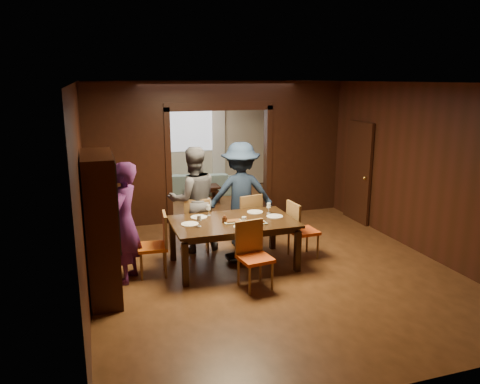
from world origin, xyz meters
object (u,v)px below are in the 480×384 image
object	(u,v)px
chair_far_r	(245,219)
person_purple	(124,223)
person_navy	(241,194)
chair_left	(152,245)
person_grey	(193,199)
coffee_table	(203,194)
chair_right	(303,229)
chair_near	(255,256)
hutch	(101,226)
dining_table	(233,243)
sofa	(198,183)
chair_far_l	(197,224)

from	to	relation	value
chair_far_r	person_purple	bearing A→B (deg)	10.99
person_navy	chair_left	xyz separation A→B (m)	(-1.72, -0.91, -0.45)
person_grey	coffee_table	world-z (taller)	person_grey
person_purple	chair_right	bearing A→B (deg)	115.95
person_grey	chair_right	xyz separation A→B (m)	(1.68, -0.91, -0.43)
chair_near	person_navy	bearing A→B (deg)	70.57
chair_right	chair_near	size ratio (longest dim) A/B	1.00
person_navy	hutch	size ratio (longest dim) A/B	0.94
dining_table	hutch	distance (m)	2.15
chair_left	chair_right	distance (m)	2.52
sofa	person_navy	bearing A→B (deg)	97.53
chair_far_l	person_purple	bearing A→B (deg)	45.22
chair_left	chair_near	size ratio (longest dim) A/B	1.00
hutch	sofa	bearing A→B (deg)	64.40
person_grey	coffee_table	distance (m)	3.33
sofa	dining_table	bearing A→B (deg)	92.79
sofa	chair_far_r	distance (m)	4.06
chair_near	chair_left	bearing A→B (deg)	137.38
chair_far_r	hutch	world-z (taller)	hutch
dining_table	chair_left	distance (m)	1.29
sofa	chair_near	bearing A→B (deg)	94.30
chair_near	dining_table	bearing A→B (deg)	85.74
person_purple	chair_right	distance (m)	2.95
coffee_table	hutch	distance (m)	5.17
chair_left	chair_far_r	distance (m)	1.96
chair_left	chair_far_r	bearing A→B (deg)	119.52
chair_far_l	coffee_table	bearing A→B (deg)	-96.10
person_purple	chair_far_l	size ratio (longest dim) A/B	1.86
person_grey	chair_far_l	size ratio (longest dim) A/B	1.89
hutch	coffee_table	bearing A→B (deg)	60.97
chair_near	person_grey	bearing A→B (deg)	97.60
person_purple	chair_left	bearing A→B (deg)	127.78
sofa	coffee_table	bearing A→B (deg)	93.81
sofa	chair_right	bearing A→B (deg)	107.17
person_purple	chair_right	xyz separation A→B (m)	(2.92, 0.06, -0.42)
person_navy	sofa	world-z (taller)	person_navy
person_navy	sofa	size ratio (longest dim) A/B	0.96
chair_left	hutch	xyz separation A→B (m)	(-0.73, -0.48, 0.52)
person_grey	hutch	bearing A→B (deg)	38.58
chair_left	coffee_table	bearing A→B (deg)	161.07
chair_near	hutch	world-z (taller)	hutch
chair_far_l	hutch	world-z (taller)	hutch
coffee_table	chair_near	xyz separation A→B (m)	(-0.41, -4.92, 0.28)
chair_far_l	hutch	xyz separation A→B (m)	(-1.61, -1.32, 0.52)
person_navy	person_purple	bearing A→B (deg)	34.50
person_purple	chair_far_r	bearing A→B (deg)	137.59
sofa	chair_right	distance (m)	4.96
chair_far_r	chair_far_l	bearing A→B (deg)	-12.95
sofa	hutch	bearing A→B (deg)	73.58
chair_left	chair_near	xyz separation A→B (m)	(1.34, -0.93, 0.00)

